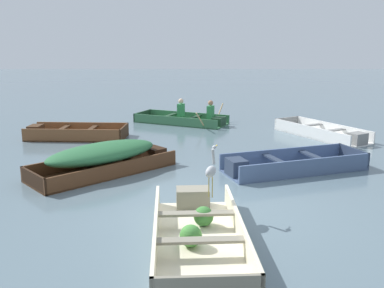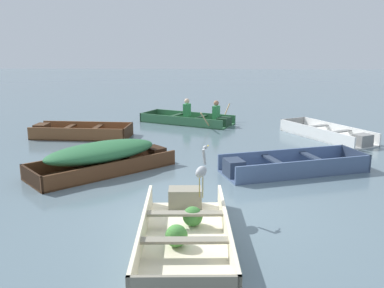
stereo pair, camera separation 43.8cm
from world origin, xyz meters
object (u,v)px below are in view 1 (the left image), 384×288
at_px(skiff_white_outer_moored, 325,133).
at_px(rowboat_green_with_crew, 187,119).
at_px(skiff_slate_blue_far_moored, 289,165).
at_px(heron_on_dinghy, 212,170).
at_px(skiff_dark_varnish_mid_moored, 105,156).
at_px(skiff_wooden_brown_near_moored, 73,134).
at_px(dinghy_cream_foreground, 198,231).

relative_size(skiff_white_outer_moored, rowboat_green_with_crew, 0.93).
height_order(skiff_slate_blue_far_moored, heron_on_dinghy, heron_on_dinghy).
relative_size(skiff_dark_varnish_mid_moored, heron_on_dinghy, 3.77).
distance_m(skiff_dark_varnish_mid_moored, rowboat_green_with_crew, 6.15).
relative_size(skiff_slate_blue_far_moored, heron_on_dinghy, 4.07).
height_order(skiff_dark_varnish_mid_moored, skiff_white_outer_moored, skiff_dark_varnish_mid_moored).
bearing_deg(skiff_white_outer_moored, skiff_wooden_brown_near_moored, -179.37).
xyz_separation_m(skiff_slate_blue_far_moored, rowboat_green_with_crew, (-2.39, 5.80, 0.03)).
height_order(dinghy_cream_foreground, skiff_wooden_brown_near_moored, skiff_wooden_brown_near_moored).
xyz_separation_m(skiff_dark_varnish_mid_moored, heron_on_dinghy, (2.26, -2.55, 0.45)).
xyz_separation_m(skiff_slate_blue_far_moored, heron_on_dinghy, (-1.87, -2.65, 0.70)).
distance_m(skiff_white_outer_moored, heron_on_dinghy, 7.25).
height_order(skiff_wooden_brown_near_moored, skiff_dark_varnish_mid_moored, skiff_dark_varnish_mid_moored).
bearing_deg(skiff_slate_blue_far_moored, skiff_white_outer_moored, 62.07).
bearing_deg(dinghy_cream_foreground, skiff_dark_varnish_mid_moored, 121.41).
bearing_deg(rowboat_green_with_crew, dinghy_cream_foreground, -88.23).
height_order(skiff_dark_varnish_mid_moored, skiff_slate_blue_far_moored, skiff_dark_varnish_mid_moored).
xyz_separation_m(skiff_white_outer_moored, heron_on_dinghy, (-3.74, -6.17, 0.71)).
bearing_deg(skiff_slate_blue_far_moored, skiff_wooden_brown_near_moored, 149.43).
bearing_deg(skiff_dark_varnish_mid_moored, skiff_wooden_brown_near_moored, 115.41).
relative_size(skiff_slate_blue_far_moored, rowboat_green_with_crew, 0.99).
relative_size(skiff_wooden_brown_near_moored, heron_on_dinghy, 3.55).
relative_size(dinghy_cream_foreground, skiff_wooden_brown_near_moored, 1.05).
xyz_separation_m(skiff_wooden_brown_near_moored, heron_on_dinghy, (3.94, -6.09, 0.70)).
xyz_separation_m(dinghy_cream_foreground, skiff_dark_varnish_mid_moored, (-2.03, 3.32, 0.25)).
height_order(skiff_wooden_brown_near_moored, heron_on_dinghy, heron_on_dinghy).
bearing_deg(skiff_wooden_brown_near_moored, skiff_white_outer_moored, 0.63).
height_order(skiff_white_outer_moored, heron_on_dinghy, heron_on_dinghy).
bearing_deg(heron_on_dinghy, skiff_wooden_brown_near_moored, 122.89).
xyz_separation_m(rowboat_green_with_crew, heron_on_dinghy, (0.51, -8.45, 0.67)).
bearing_deg(rowboat_green_with_crew, skiff_white_outer_moored, -28.20).
relative_size(dinghy_cream_foreground, rowboat_green_with_crew, 0.90).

